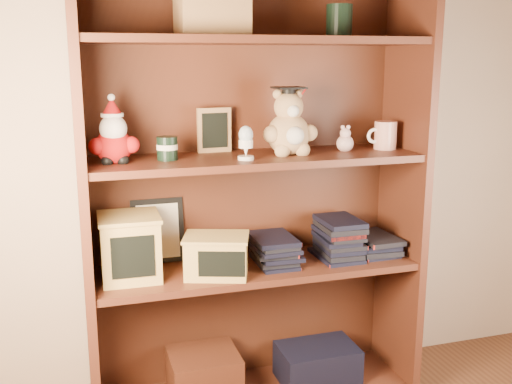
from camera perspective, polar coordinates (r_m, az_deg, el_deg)
bookcase at (r=2.16m, az=-0.46°, el=-0.79°), size 1.20×0.35×1.60m
shelf_lower at (r=2.18m, az=0.00°, el=-7.25°), size 1.14×0.33×0.02m
shelf_upper at (r=2.08m, az=0.00°, el=3.16°), size 1.14×0.33×0.02m
santa_plush at (r=1.97m, az=-13.42°, el=5.09°), size 0.16×0.12×0.23m
teachers_tin at (r=2.00m, az=-8.46°, el=4.17°), size 0.07×0.07×0.08m
chalkboard_plaque at (r=2.15m, az=-4.00°, el=5.83°), size 0.12×0.07×0.16m
egg_cup at (r=1.98m, az=-0.97°, el=4.83°), size 0.05×0.05×0.11m
grad_teddy_bear at (r=2.10m, az=3.17°, el=6.08°), size 0.20×0.17×0.24m
pink_figurine at (r=2.19m, az=8.48°, el=4.83°), size 0.06×0.06×0.10m
teacher_mug at (r=2.27m, az=12.16°, el=5.30°), size 0.12×0.08×0.10m
certificate_frame at (r=2.20m, az=-9.33°, el=-3.66°), size 0.19×0.05×0.23m
treats_box at (r=2.06m, az=-11.91°, el=-5.11°), size 0.21×0.21×0.22m
pencils_box at (r=2.05m, az=-3.79°, el=-6.05°), size 0.26×0.22×0.14m
book_stack_left at (r=2.18m, az=1.78°, el=-5.37°), size 0.14×0.20×0.11m
book_stack_mid at (r=2.27m, az=7.77°, el=-4.36°), size 0.14×0.20×0.14m
book_stack_right at (r=2.34m, az=11.20°, el=-4.92°), size 0.14×0.20×0.06m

